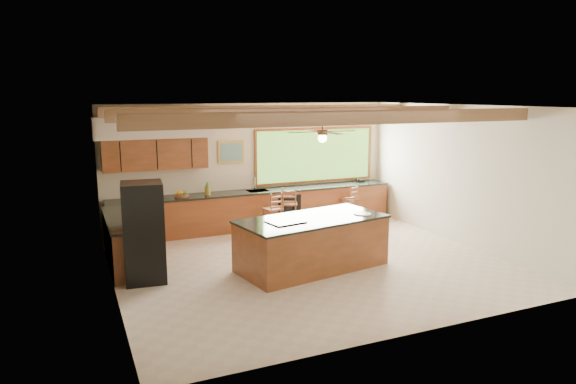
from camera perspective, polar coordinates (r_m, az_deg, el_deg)
name	(u,v)px	position (r m, az deg, el deg)	size (l,w,h in m)	color
ground	(310,263)	(10.04, 2.43, -7.87)	(7.20, 7.20, 0.00)	beige
room_shell	(288,146)	(10.08, 0.04, 5.11)	(7.27, 6.54, 3.02)	beige
counter_run	(230,216)	(11.89, -6.44, -2.62)	(7.12, 3.10, 1.24)	brown
island	(312,243)	(9.64, 2.67, -5.66)	(2.95, 1.76, 0.98)	brown
refrigerator	(144,232)	(9.20, -15.72, -4.34)	(0.75, 0.73, 1.75)	black
bar_stool_a	(273,210)	(11.81, -1.64, -2.01)	(0.42, 0.42, 1.00)	brown
bar_stool_b	(290,205)	(12.23, 0.24, -1.42)	(0.49, 0.49, 1.05)	brown
bar_stool_c	(348,210)	(12.00, 6.71, -2.02)	(0.39, 0.39, 0.95)	brown
bar_stool_d	(350,200)	(12.97, 6.95, -0.87)	(0.48, 0.48, 1.02)	brown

